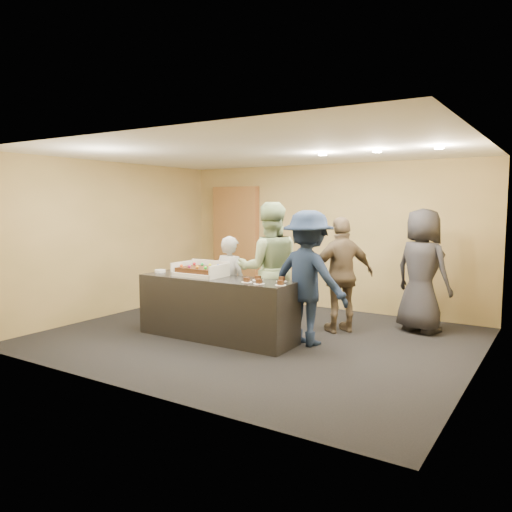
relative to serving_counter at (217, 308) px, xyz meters
The scene contains 17 objects.
room 1.07m from the serving_counter, 37.70° to the left, with size 6.04×6.00×2.70m.
serving_counter is the anchor object (origin of this frame).
storage_cabinet 3.26m from the serving_counter, 119.56° to the left, with size 1.05×0.15×2.32m, color brown.
cake_box 0.58m from the serving_counter, behind, with size 0.73×0.50×0.21m.
sheet_cake 0.62m from the serving_counter, behind, with size 0.62×0.43×0.12m.
plate_stack 1.18m from the serving_counter, behind, with size 0.17×0.17×0.04m, color white.
slice_a 0.79m from the serving_counter, 12.04° to the right, with size 0.15×0.15×0.07m.
slice_b 0.81m from the serving_counter, ahead, with size 0.15×0.15×0.07m.
slice_c 0.97m from the serving_counter, 11.12° to the right, with size 0.15×0.15×0.07m.
slice_d 1.11m from the serving_counter, 10.33° to the left, with size 0.15×0.15×0.07m.
slice_e 1.23m from the serving_counter, ahead, with size 0.15×0.15×0.07m.
person_server_grey 0.54m from the serving_counter, 99.41° to the left, with size 0.54×0.35×1.48m, color #ADAEB3.
person_sage_man 0.97m from the serving_counter, 48.45° to the left, with size 0.97×0.75×1.99m, color #95AF7F.
person_navy_man 1.42m from the serving_counter, 19.73° to the left, with size 1.21×0.70×1.88m, color #15213C.
person_brown_extra 1.97m from the serving_counter, 43.58° to the left, with size 1.04×0.43×1.77m, color brown.
person_dark_suit 3.18m from the serving_counter, 39.61° to the left, with size 0.93×0.60×1.90m, color #252529.
ceiling_spotlights 3.15m from the serving_counter, 22.56° to the left, with size 1.72×0.12×0.03m.
Camera 1 is at (3.86, -6.10, 1.97)m, focal length 35.00 mm.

